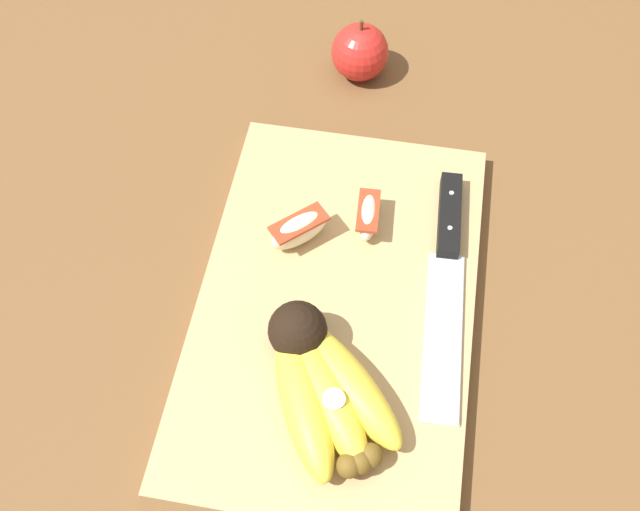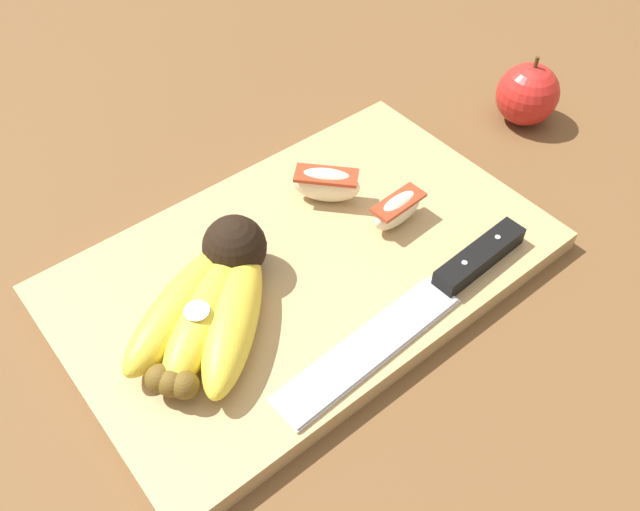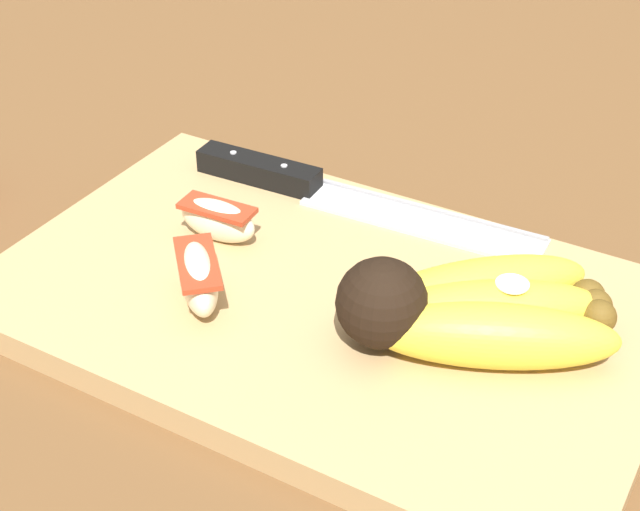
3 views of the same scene
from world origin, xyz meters
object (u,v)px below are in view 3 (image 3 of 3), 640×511
at_px(apple_wedge_near, 218,219).
at_px(apple_wedge_middle, 199,277).
at_px(banana_bunch, 469,310).
at_px(chefs_knife, 315,187).

height_order(apple_wedge_near, apple_wedge_middle, apple_wedge_middle).
distance_m(banana_bunch, chefs_knife, 0.19).
relative_size(apple_wedge_near, apple_wedge_middle, 0.93).
bearing_deg(banana_bunch, chefs_knife, 148.63).
distance_m(chefs_knife, apple_wedge_near, 0.09).
xyz_separation_m(banana_bunch, chefs_knife, (-0.16, 0.10, -0.02)).
bearing_deg(apple_wedge_near, apple_wedge_middle, -64.38).
xyz_separation_m(apple_wedge_near, apple_wedge_middle, (0.03, -0.07, 0.00)).
relative_size(banana_bunch, apple_wedge_middle, 2.62).
height_order(banana_bunch, apple_wedge_middle, banana_bunch).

